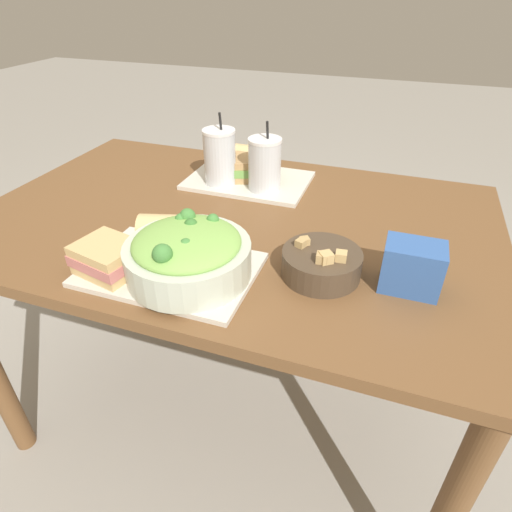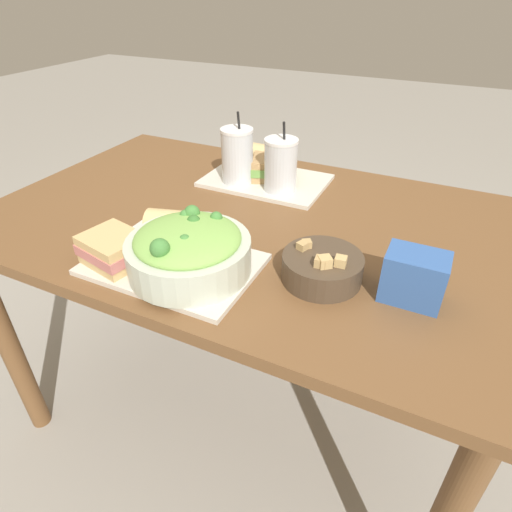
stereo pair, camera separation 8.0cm
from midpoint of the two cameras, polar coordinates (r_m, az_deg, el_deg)
name	(u,v)px [view 2 (the right image)]	position (r m, az deg, el deg)	size (l,w,h in m)	color
ground_plane	(247,403)	(1.64, 0.27, -19.07)	(12.00, 12.00, 0.00)	gray
dining_table	(244,249)	(1.19, 0.36, 0.88)	(1.35, 0.87, 0.77)	brown
tray_near	(173,264)	(0.94, -8.59, -1.17)	(0.36, 0.24, 0.01)	beige
tray_far	(266,180)	(1.33, 3.07, 9.99)	(0.36, 0.24, 0.01)	beige
salad_bowl	(189,249)	(0.88, -6.40, 0.85)	(0.26, 0.26, 0.12)	beige
soup_bowl	(322,267)	(0.89, 11.35, -1.49)	(0.17, 0.17, 0.08)	#473828
sandwich_near	(114,249)	(0.95, -16.19, 0.87)	(0.15, 0.13, 0.06)	tan
baguette_near	(175,226)	(0.99, -8.50, 3.91)	(0.14, 0.11, 0.07)	tan
sandwich_far	(273,167)	(1.32, 4.04, 11.66)	(0.16, 0.15, 0.06)	tan
baguette_far	(261,156)	(1.40, 2.31, 13.18)	(0.12, 0.08, 0.07)	tan
drink_cup_dark	(237,157)	(1.28, -0.66, 12.99)	(0.09, 0.09, 0.21)	silver
drink_cup_red	(281,167)	(1.23, 5.20, 11.75)	(0.09, 0.09, 0.20)	silver
chip_bag	(414,277)	(0.88, 22.78, -2.69)	(0.11, 0.08, 0.10)	#335BA3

